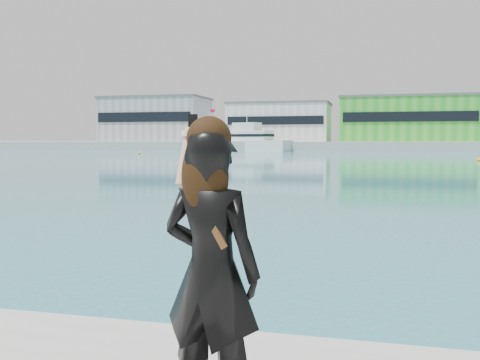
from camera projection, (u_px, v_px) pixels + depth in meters
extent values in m
cube|color=#9E9E99|center=(371.00, 146.00, 129.27)|extent=(320.00, 40.00, 2.00)
cube|color=gray|center=(156.00, 120.00, 140.26)|extent=(26.00, 16.00, 11.00)
cube|color=black|center=(143.00, 117.00, 132.39)|extent=(24.70, 0.20, 2.42)
cube|color=#59595B|center=(156.00, 98.00, 139.83)|extent=(26.52, 16.32, 0.50)
cube|color=silver|center=(280.00, 123.00, 132.29)|extent=(24.00, 15.00, 9.00)
cube|color=black|center=(275.00, 120.00, 124.91)|extent=(22.80, 0.20, 1.98)
cube|color=#59595B|center=(280.00, 104.00, 131.93)|extent=(24.48, 15.30, 0.50)
cube|color=green|center=(407.00, 120.00, 124.93)|extent=(30.00, 16.00, 10.00)
cube|color=black|center=(409.00, 117.00, 117.06)|extent=(28.50, 0.20, 2.20)
cube|color=#59595B|center=(407.00, 98.00, 124.54)|extent=(30.60, 16.32, 0.50)
cylinder|color=silver|center=(210.00, 125.00, 129.46)|extent=(0.16, 0.16, 8.00)
cube|color=#BC0B33|center=(212.00, 111.00, 129.06)|extent=(1.20, 0.04, 0.80)
cylinder|color=silver|center=(476.00, 123.00, 114.83)|extent=(0.16, 0.16, 8.00)
cube|color=#BC0B33|center=(480.00, 107.00, 114.42)|extent=(1.20, 0.04, 0.80)
cube|color=silver|center=(254.00, 145.00, 117.93)|extent=(18.07, 10.77, 2.33)
cube|color=silver|center=(250.00, 135.00, 118.31)|extent=(10.53, 7.28, 2.14)
cube|color=silver|center=(247.00, 127.00, 118.72)|extent=(6.62, 5.16, 1.75)
cube|color=black|center=(250.00, 135.00, 118.31)|extent=(10.75, 7.44, 0.58)
cylinder|color=silver|center=(247.00, 118.00, 118.59)|extent=(0.16, 0.16, 1.94)
sphere|color=#FFB60D|center=(479.00, 161.00, 60.79)|extent=(0.50, 0.50, 0.50)
sphere|color=#FFB60D|center=(139.00, 154.00, 89.88)|extent=(0.50, 0.50, 0.50)
imported|color=black|center=(211.00, 273.00, 3.16)|extent=(0.69, 0.51, 1.70)
sphere|color=black|center=(209.00, 139.00, 3.08)|extent=(0.26, 0.26, 0.26)
ellipsoid|color=black|center=(205.00, 176.00, 3.06)|extent=(0.28, 0.15, 0.45)
cylinder|color=tan|center=(187.00, 157.00, 3.29)|extent=(0.11, 0.21, 0.37)
cylinder|color=white|center=(190.00, 133.00, 3.32)|extent=(0.10, 0.10, 0.03)
cube|color=black|center=(193.00, 124.00, 3.35)|extent=(0.06, 0.02, 0.12)
cube|color=#4C2D14|center=(209.00, 218.00, 3.05)|extent=(0.24, 0.06, 0.35)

